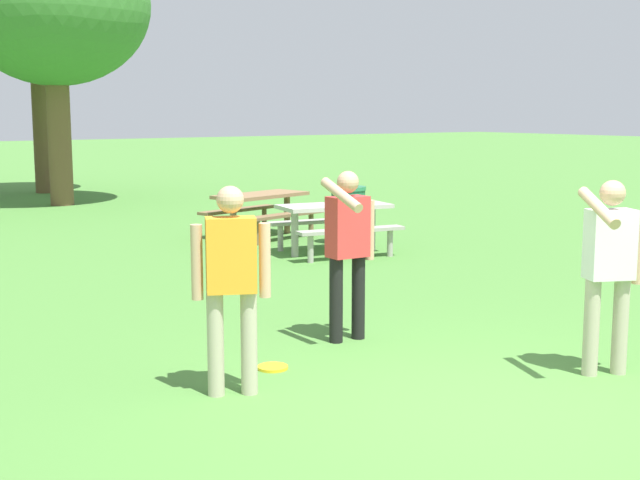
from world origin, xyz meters
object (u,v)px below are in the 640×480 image
person_thrower (610,262)px  picnic_table_near (334,218)px  trash_can_beside_table (348,215)px  tree_back_right (37,20)px  picnic_table_far (261,205)px  tree_back_left (54,5)px  person_bystander (348,242)px  person_catcher (231,276)px  frisbee (273,367)px

person_thrower → picnic_table_near: bearing=74.5°
picnic_table_near → trash_can_beside_table: (0.76, 0.67, -0.08)m
picnic_table_near → tree_back_right: size_ratio=0.31×
picnic_table_far → tree_back_left: (-1.15, 7.15, 4.00)m
picnic_table_near → tree_back_right: (-0.54, 12.60, 3.98)m
person_bystander → picnic_table_near: size_ratio=0.85×
person_catcher → tree_back_left: 15.13m
person_catcher → picnic_table_near: (4.57, 4.99, -0.38)m
person_thrower → tree_back_left: tree_back_left is taller
person_bystander → picnic_table_far: size_ratio=0.82×
person_thrower → person_bystander: size_ratio=1.00×
picnic_table_far → trash_can_beside_table: 1.68m
frisbee → tree_back_left: bearing=78.7°
frisbee → tree_back_right: (3.42, 17.19, 4.53)m
picnic_table_far → person_catcher: bearing=-122.5°
trash_can_beside_table → person_thrower: bearing=-109.8°
person_thrower → trash_can_beside_table: 7.45m
tree_back_left → tree_back_right: 3.36m
person_catcher → picnic_table_near: person_catcher is taller
tree_back_left → tree_back_right: tree_back_left is taller
picnic_table_far → picnic_table_near: bearing=-89.3°
person_catcher → picnic_table_near: bearing=47.5°
trash_can_beside_table → tree_back_left: 9.75m
tree_back_left → person_catcher: bearing=-103.4°
person_thrower → picnic_table_near: person_thrower is taller
trash_can_beside_table → tree_back_left: size_ratio=0.15×
frisbee → trash_can_beside_table: size_ratio=0.28×
frisbee → tree_back_right: tree_back_right is taller
person_catcher → picnic_table_near: size_ratio=0.85×
picnic_table_near → picnic_table_far: bearing=90.7°
tree_back_left → tree_back_right: size_ratio=1.06×
person_catcher → person_thrower: bearing=-25.4°
tree_back_left → trash_can_beside_table: bearing=-77.3°
person_bystander → trash_can_beside_table: size_ratio=1.71×
person_bystander → tree_back_left: (1.70, 13.52, 3.60)m
person_catcher → tree_back_left: size_ratio=0.25×
person_catcher → trash_can_beside_table: 7.79m
person_thrower → frisbee: (-2.21, 1.74, -0.95)m
person_catcher → tree_back_left: (3.40, 14.29, 3.62)m
frisbee → tree_back_left: 14.88m
person_thrower → picnic_table_far: size_ratio=0.82×
trash_can_beside_table → tree_back_right: 12.67m
person_thrower → person_catcher: (-2.82, 1.34, -0.02)m
frisbee → tree_back_right: bearing=78.8°
person_thrower → frisbee: 2.97m
picnic_table_far → tree_back_left: tree_back_left is taller
person_catcher → picnic_table_far: person_catcher is taller
person_catcher → tree_back_right: 18.40m
person_thrower → frisbee: bearing=141.8°
person_thrower → person_catcher: 3.12m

